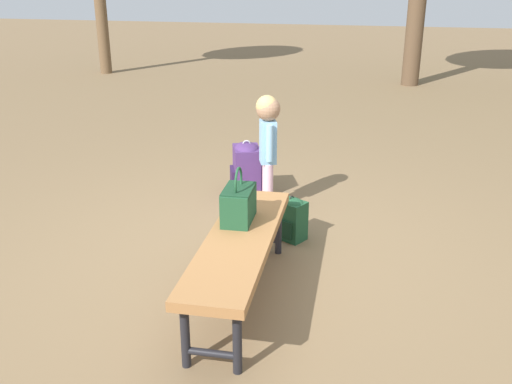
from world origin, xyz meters
TOP-DOWN VIEW (x-y plane):
  - ground_plane at (0.00, 0.00)m, footprint 40.00×40.00m
  - park_bench at (-0.56, -0.10)m, footprint 1.61×0.46m
  - handbag at (-0.33, -0.03)m, footprint 0.33×0.20m
  - child_standing at (0.97, 0.05)m, footprint 0.26×0.21m
  - backpack_large at (1.24, 0.31)m, footprint 0.38×0.34m
  - backpack_small at (0.40, -0.26)m, footprint 0.25×0.27m

SIDE VIEW (x-z plane):
  - ground_plane at x=0.00m, z-range 0.00..0.00m
  - backpack_small at x=0.40m, z-range 0.00..0.36m
  - backpack_large at x=1.24m, z-range 0.00..0.54m
  - park_bench at x=-0.56m, z-range 0.17..0.62m
  - handbag at x=-0.33m, z-range 0.39..0.76m
  - child_standing at x=0.97m, z-range 0.17..1.19m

